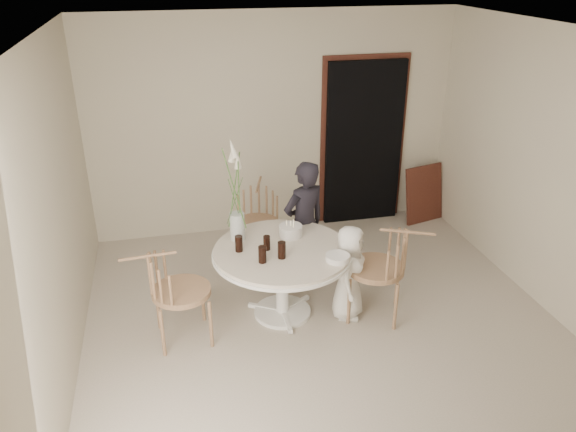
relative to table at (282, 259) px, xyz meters
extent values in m
plane|color=beige|center=(0.35, -0.25, -0.62)|extent=(4.50, 4.50, 0.00)
plane|color=silver|center=(0.35, -0.25, 2.08)|extent=(4.50, 4.50, 0.00)
plane|color=beige|center=(0.35, 2.00, 0.73)|extent=(4.50, 0.00, 4.50)
plane|color=beige|center=(0.35, -2.50, 0.73)|extent=(4.50, 0.00, 4.50)
plane|color=beige|center=(-1.90, -0.25, 0.73)|extent=(0.00, 4.50, 4.50)
plane|color=beige|center=(2.60, -0.25, 0.73)|extent=(0.00, 4.50, 4.50)
cube|color=black|center=(1.50, 1.94, 0.43)|extent=(1.00, 0.10, 2.10)
cube|color=#58271E|center=(1.50, 1.98, 0.49)|extent=(1.12, 0.03, 2.22)
cylinder|color=white|center=(0.00, 0.00, -0.60)|extent=(0.56, 0.56, 0.04)
cylinder|color=white|center=(0.00, 0.00, -0.27)|extent=(0.12, 0.12, 0.65)
cylinder|color=white|center=(0.00, 0.00, 0.07)|extent=(1.33, 1.33, 0.03)
cylinder|color=white|center=(0.00, 0.00, 0.09)|extent=(1.30, 1.30, 0.04)
cube|color=#58271E|center=(2.30, 1.70, -0.24)|extent=(0.59, 0.31, 0.75)
cylinder|color=tan|center=(-0.30, 0.96, -0.39)|extent=(0.03, 0.03, 0.46)
cylinder|color=tan|center=(0.09, 0.84, -0.39)|extent=(0.03, 0.03, 0.46)
cylinder|color=tan|center=(-0.19, 1.35, -0.39)|extent=(0.03, 0.03, 0.46)
cylinder|color=tan|center=(0.20, 1.23, -0.39)|extent=(0.03, 0.03, 0.46)
cylinder|color=tan|center=(-0.05, 1.09, -0.14)|extent=(0.51, 0.51, 0.05)
cylinder|color=tan|center=(0.77, 0.09, -0.37)|extent=(0.03, 0.03, 0.49)
cylinder|color=tan|center=(0.58, -0.31, -0.37)|extent=(0.03, 0.03, 0.49)
cylinder|color=tan|center=(1.17, -0.09, -0.37)|extent=(0.03, 0.03, 0.49)
cylinder|color=tan|center=(0.98, -0.49, -0.37)|extent=(0.03, 0.03, 0.49)
cylinder|color=tan|center=(0.87, -0.20, -0.10)|extent=(0.55, 0.55, 0.05)
cylinder|color=tan|center=(-0.74, -0.36, -0.38)|extent=(0.03, 0.03, 0.48)
cylinder|color=tan|center=(-0.77, 0.07, -0.38)|extent=(0.03, 0.03, 0.48)
cylinder|color=tan|center=(-1.16, -0.39, -0.38)|extent=(0.03, 0.03, 0.48)
cylinder|color=tan|center=(-1.20, 0.03, -0.38)|extent=(0.03, 0.03, 0.48)
cylinder|color=tan|center=(-0.97, -0.16, -0.12)|extent=(0.53, 0.53, 0.05)
imported|color=black|center=(0.36, 0.54, 0.08)|extent=(0.59, 0.50, 1.38)
imported|color=white|center=(0.62, -0.16, -0.13)|extent=(0.48, 0.56, 0.97)
cylinder|color=silver|center=(0.14, 0.25, 0.17)|extent=(0.23, 0.23, 0.11)
cylinder|color=beige|center=(0.14, 0.25, 0.25)|extent=(0.01, 0.01, 0.05)
cylinder|color=beige|center=(0.18, 0.27, 0.25)|extent=(0.01, 0.01, 0.05)
cylinder|color=beige|center=(0.10, 0.27, 0.25)|extent=(0.01, 0.01, 0.05)
cylinder|color=beige|center=(0.16, 0.21, 0.25)|extent=(0.01, 0.01, 0.05)
cylinder|color=black|center=(-0.23, -0.20, 0.19)|extent=(0.09, 0.09, 0.16)
cylinder|color=black|center=(-0.04, -0.17, 0.19)|extent=(0.10, 0.10, 0.16)
cylinder|color=black|center=(-0.40, 0.05, 0.19)|extent=(0.09, 0.09, 0.16)
cylinder|color=black|center=(-0.14, 0.02, 0.18)|extent=(0.08, 0.08, 0.14)
cylinder|color=white|center=(0.44, -0.33, 0.14)|extent=(0.29, 0.29, 0.06)
cylinder|color=silver|center=(-0.38, 0.30, 0.25)|extent=(0.15, 0.15, 0.27)
cylinder|color=#436F2F|center=(-0.35, 0.30, 0.59)|extent=(0.01, 0.01, 0.68)
cone|color=white|center=(-0.35, 0.30, 0.93)|extent=(0.07, 0.07, 0.18)
cylinder|color=#436F2F|center=(-0.39, 0.33, 0.62)|extent=(0.01, 0.01, 0.74)
cone|color=white|center=(-0.39, 0.33, 0.99)|extent=(0.07, 0.07, 0.18)
cylinder|color=#436F2F|center=(-0.39, 0.27, 0.65)|extent=(0.01, 0.01, 0.80)
cone|color=white|center=(-0.39, 0.27, 1.05)|extent=(0.07, 0.07, 0.18)
camera|label=1|loc=(-1.00, -4.55, 2.64)|focal=35.00mm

